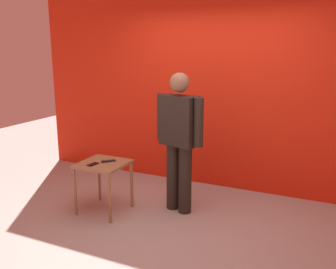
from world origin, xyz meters
TOP-DOWN VIEW (x-y plane):
  - ground_plane at (0.00, 0.00)m, footprint 12.00×12.00m
  - back_wall_red at (0.00, 1.64)m, footprint 5.75×0.12m
  - standing_person at (-0.11, 0.58)m, footprint 0.67×0.34m
  - side_table at (-0.92, 0.17)m, footprint 0.55×0.55m
  - cell_phone at (-0.98, 0.06)m, footprint 0.09×0.15m
  - tv_remote at (-0.88, 0.22)m, footprint 0.15×0.15m

SIDE VIEW (x-z plane):
  - ground_plane at x=0.00m, z-range 0.00..0.00m
  - side_table at x=-0.92m, z-range 0.22..0.84m
  - cell_phone at x=-0.98m, z-range 0.62..0.63m
  - tv_remote at x=-0.88m, z-range 0.62..0.64m
  - standing_person at x=-0.11m, z-range 0.10..1.79m
  - back_wall_red at x=0.00m, z-range 0.00..3.37m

